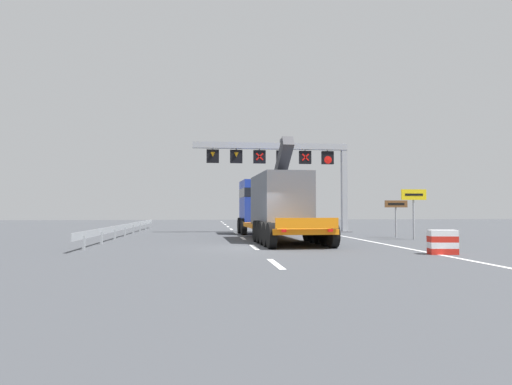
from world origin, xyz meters
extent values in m
plane|color=#424449|center=(0.00, 0.00, 0.00)|extent=(112.00, 112.00, 0.00)
cube|color=silver|center=(-0.19, -6.00, 0.01)|extent=(0.20, 2.60, 0.01)
cube|color=silver|center=(-0.19, 0.14, 0.01)|extent=(0.20, 2.60, 0.01)
cube|color=silver|center=(-0.19, 6.28, 0.01)|extent=(0.20, 2.60, 0.01)
cube|color=silver|center=(-0.19, 12.42, 0.01)|extent=(0.20, 2.60, 0.01)
cube|color=silver|center=(-0.19, 18.56, 0.01)|extent=(0.20, 2.60, 0.01)
cube|color=silver|center=(-0.19, 24.70, 0.01)|extent=(0.20, 2.60, 0.01)
cube|color=silver|center=(-0.19, 30.84, 0.01)|extent=(0.20, 2.60, 0.01)
cube|color=silver|center=(-0.19, 36.98, 0.01)|extent=(0.20, 2.60, 0.01)
cube|color=silver|center=(-0.19, 43.12, 0.01)|extent=(0.20, 2.60, 0.01)
cube|color=silver|center=(6.20, 12.00, 0.01)|extent=(0.20, 63.00, 0.01)
cube|color=#9EA0A5|center=(7.89, 12.71, 3.29)|extent=(0.40, 0.40, 6.57)
cube|color=slate|center=(7.89, 12.71, 0.04)|extent=(0.90, 0.90, 0.08)
cube|color=#9EA0A5|center=(2.39, 12.71, 6.32)|extent=(11.40, 0.44, 0.44)
cube|color=#4C4C51|center=(3.22, 12.71, 6.72)|extent=(0.28, 0.40, 0.28)
cube|color=black|center=(6.64, 12.71, 5.52)|extent=(0.89, 0.24, 0.96)
cube|color=#9EA0A5|center=(6.64, 12.71, 6.05)|extent=(0.08, 0.08, 0.16)
cone|color=red|center=(6.64, 12.58, 5.35)|extent=(0.57, 0.02, 0.57)
cube|color=black|center=(4.94, 12.71, 5.52)|extent=(0.89, 0.24, 0.96)
cube|color=#9EA0A5|center=(4.94, 12.71, 6.05)|extent=(0.08, 0.08, 0.16)
cube|color=red|center=(4.94, 12.58, 5.52)|extent=(0.55, 0.02, 0.55)
cube|color=red|center=(4.94, 12.58, 5.52)|extent=(0.55, 0.02, 0.55)
cube|color=black|center=(3.24, 12.71, 5.52)|extent=(0.89, 0.24, 0.96)
cube|color=#9EA0A5|center=(3.24, 12.71, 6.05)|extent=(0.08, 0.08, 0.16)
cube|color=red|center=(3.24, 12.58, 5.52)|extent=(0.55, 0.02, 0.55)
cube|color=red|center=(3.24, 12.58, 5.52)|extent=(0.55, 0.02, 0.55)
cube|color=black|center=(1.54, 12.71, 5.52)|extent=(0.89, 0.24, 0.96)
cube|color=#9EA0A5|center=(1.54, 12.71, 6.05)|extent=(0.08, 0.08, 0.16)
cube|color=red|center=(1.54, 12.58, 5.52)|extent=(0.55, 0.02, 0.55)
cube|color=red|center=(1.54, 12.58, 5.52)|extent=(0.55, 0.02, 0.55)
cube|color=black|center=(-0.16, 12.71, 5.52)|extent=(0.89, 0.24, 0.96)
cube|color=#9EA0A5|center=(-0.16, 12.71, 6.05)|extent=(0.08, 0.08, 0.16)
cone|color=orange|center=(-0.16, 12.58, 5.62)|extent=(0.32, 0.32, 0.34)
cube|color=black|center=(-1.85, 12.71, 5.52)|extent=(0.89, 0.24, 0.96)
cube|color=#9EA0A5|center=(-1.85, 12.71, 6.05)|extent=(0.08, 0.08, 0.16)
cone|color=orange|center=(-1.85, 12.58, 5.62)|extent=(0.32, 0.32, 0.34)
cube|color=orange|center=(1.65, 3.83, 0.73)|extent=(3.16, 10.49, 0.24)
cube|color=orange|center=(1.83, -1.45, 1.10)|extent=(2.66, 0.17, 0.44)
cylinder|color=black|center=(0.45, -0.71, 0.55)|extent=(0.36, 1.11, 1.10)
cylinder|color=black|center=(3.15, -0.62, 0.55)|extent=(0.36, 1.11, 1.10)
cylinder|color=black|center=(0.42, 0.34, 0.55)|extent=(0.36, 1.11, 1.10)
cylinder|color=black|center=(3.12, 0.43, 0.55)|extent=(0.36, 1.11, 1.10)
cylinder|color=black|center=(0.38, 1.39, 0.55)|extent=(0.36, 1.11, 1.10)
cylinder|color=black|center=(3.08, 1.48, 0.55)|extent=(0.36, 1.11, 1.10)
cylinder|color=black|center=(0.34, 2.43, 0.55)|extent=(0.36, 1.11, 1.10)
cylinder|color=black|center=(3.04, 2.53, 0.55)|extent=(0.36, 1.11, 1.10)
cylinder|color=black|center=(0.31, 3.48, 0.55)|extent=(0.36, 1.11, 1.10)
cylinder|color=black|center=(3.01, 3.58, 0.55)|extent=(0.36, 1.11, 1.10)
cube|color=#1E38AD|center=(1.40, 10.93, 2.10)|extent=(2.69, 3.29, 3.10)
cube|color=black|center=(1.40, 10.93, 2.80)|extent=(2.71, 3.31, 0.60)
cylinder|color=black|center=(0.08, 11.76, 0.55)|extent=(0.38, 1.11, 1.10)
cylinder|color=black|center=(2.65, 11.85, 0.55)|extent=(0.38, 1.11, 1.10)
cylinder|color=black|center=(0.15, 9.76, 0.55)|extent=(0.38, 1.11, 1.10)
cylinder|color=black|center=(2.72, 9.85, 0.55)|extent=(0.38, 1.11, 1.10)
cube|color=#565B66|center=(1.63, 4.23, 2.20)|extent=(2.58, 5.80, 2.70)
cube|color=#2D2D33|center=(1.66, 3.37, 4.15)|extent=(0.66, 2.96, 2.29)
cube|color=red|center=(0.85, -1.52, 0.80)|extent=(0.20, 0.07, 0.12)
cube|color=red|center=(2.81, -1.45, 0.80)|extent=(0.20, 0.07, 0.12)
cylinder|color=#9EA0A5|center=(9.15, 4.20, 1.39)|extent=(0.10, 0.10, 2.79)
cube|color=yellow|center=(9.15, 4.14, 2.49)|extent=(1.44, 0.06, 0.59)
cube|color=black|center=(9.15, 4.11, 2.49)|extent=(1.04, 0.01, 0.12)
cylinder|color=#9EA0A5|center=(8.93, 6.03, 1.10)|extent=(0.10, 0.10, 2.21)
cube|color=brown|center=(8.93, 5.97, 2.00)|extent=(1.39, 0.06, 0.42)
cube|color=black|center=(8.93, 5.94, 2.00)|extent=(1.00, 0.01, 0.12)
cube|color=red|center=(6.42, -3.75, 0.11)|extent=(1.06, 0.63, 0.23)
cube|color=white|center=(6.42, -3.75, 0.34)|extent=(1.06, 0.63, 0.22)
cube|color=red|center=(6.42, -3.75, 0.56)|extent=(1.06, 0.63, 0.23)
cube|color=white|center=(6.42, -3.75, 0.79)|extent=(1.06, 0.63, 0.23)
cube|color=#999EA3|center=(-7.33, 10.41, 0.60)|extent=(0.04, 24.82, 0.32)
cube|color=#999EA3|center=(-7.27, -0.45, 0.30)|extent=(0.10, 0.10, 0.60)
cube|color=#999EA3|center=(-7.27, 2.65, 0.30)|extent=(0.10, 0.10, 0.60)
cube|color=#999EA3|center=(-7.27, 5.76, 0.30)|extent=(0.10, 0.10, 0.60)
cube|color=#999EA3|center=(-7.27, 8.86, 0.30)|extent=(0.10, 0.10, 0.60)
cube|color=#999EA3|center=(-7.27, 11.96, 0.30)|extent=(0.10, 0.10, 0.60)
cube|color=#999EA3|center=(-7.27, 15.06, 0.30)|extent=(0.10, 0.10, 0.60)
cube|color=#999EA3|center=(-7.27, 18.17, 0.30)|extent=(0.10, 0.10, 0.60)
cube|color=#999EA3|center=(-7.27, 21.27, 0.30)|extent=(0.10, 0.10, 0.60)
camera|label=1|loc=(-2.28, -19.42, 1.64)|focal=31.28mm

